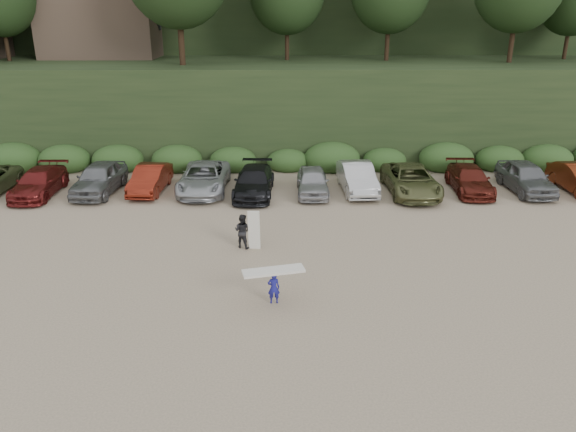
{
  "coord_description": "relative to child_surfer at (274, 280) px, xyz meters",
  "views": [
    {
      "loc": [
        1.11,
        -19.16,
        9.75
      ],
      "look_at": [
        1.27,
        3.0,
        1.3
      ],
      "focal_mm": 35.0,
      "sensor_mm": 36.0,
      "label": 1
    }
  ],
  "objects": [
    {
      "name": "parked_cars",
      "position": [
        -2.38,
        12.02,
        -0.12
      ],
      "size": [
        39.84,
        5.95,
        1.65
      ],
      "color": "silver",
      "rests_on": "ground"
    },
    {
      "name": "ground",
      "position": [
        -0.74,
        2.04,
        -0.86
      ],
      "size": [
        120.0,
        120.0,
        0.0
      ],
      "primitive_type": "plane",
      "color": "tan",
      "rests_on": "ground"
    },
    {
      "name": "child_surfer",
      "position": [
        0.0,
        0.0,
        0.0
      ],
      "size": [
        2.19,
        1.08,
        1.27
      ],
      "color": "navy",
      "rests_on": "ground"
    },
    {
      "name": "adult_surfer",
      "position": [
        -1.35,
        4.71,
        -0.11
      ],
      "size": [
        1.21,
        0.82,
        1.76
      ],
      "color": "black",
      "rests_on": "ground"
    }
  ]
}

